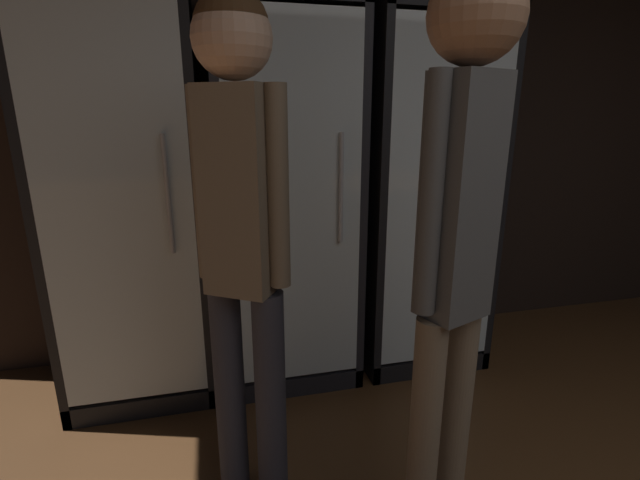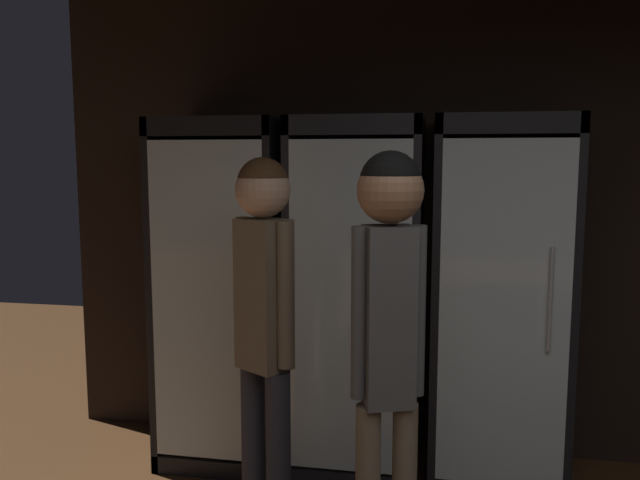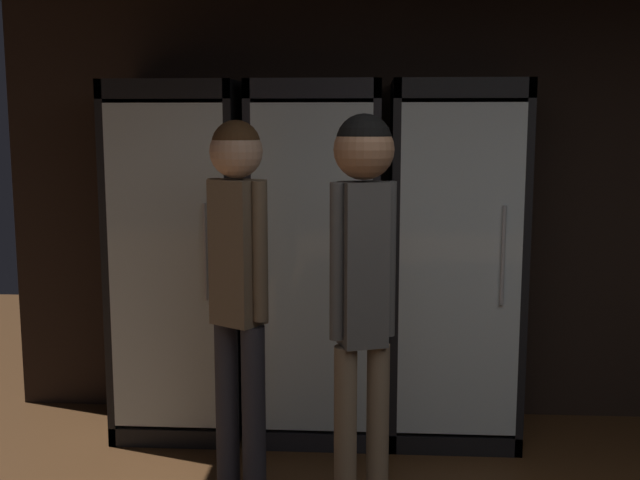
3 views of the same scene
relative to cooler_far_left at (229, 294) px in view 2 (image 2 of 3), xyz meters
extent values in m
cube|color=black|center=(1.91, 0.31, 0.45)|extent=(6.00, 0.06, 2.80)
cube|color=black|center=(0.00, 0.24, 0.02)|extent=(0.69, 0.04, 1.94)
cube|color=black|center=(-0.33, -0.04, 0.02)|extent=(0.04, 0.60, 1.94)
cube|color=black|center=(0.33, -0.04, 0.02)|extent=(0.04, 0.60, 1.94)
cube|color=black|center=(0.00, -0.04, 0.94)|extent=(0.69, 0.60, 0.10)
cube|color=black|center=(0.00, -0.04, -0.90)|extent=(0.69, 0.60, 0.10)
cube|color=white|center=(0.00, 0.21, 0.02)|extent=(0.61, 0.02, 1.70)
cube|color=silver|center=(0.00, -0.34, 0.02)|extent=(0.61, 0.02, 1.70)
cylinder|color=#B2B2B7|center=(0.21, -0.36, 0.12)|extent=(0.02, 0.02, 0.50)
cube|color=silver|center=(0.00, -0.04, -0.83)|extent=(0.59, 0.52, 0.02)
cylinder|color=#194723|center=(-0.14, -0.09, -0.70)|extent=(0.06, 0.06, 0.24)
cylinder|color=#194723|center=(-0.14, -0.09, -0.54)|extent=(0.02, 0.02, 0.09)
cylinder|color=#B2332D|center=(-0.14, -0.09, -0.73)|extent=(0.06, 0.06, 0.08)
cylinder|color=gray|center=(0.15, -0.05, -0.72)|extent=(0.07, 0.07, 0.21)
cylinder|color=gray|center=(0.15, -0.05, -0.58)|extent=(0.03, 0.03, 0.06)
cylinder|color=beige|center=(0.15, -0.05, -0.71)|extent=(0.08, 0.08, 0.07)
cube|color=silver|center=(0.00, -0.04, -0.27)|extent=(0.59, 0.52, 0.02)
cylinder|color=black|center=(-0.15, -0.02, -0.15)|extent=(0.08, 0.08, 0.21)
cylinder|color=black|center=(-0.15, -0.02, -0.02)|extent=(0.03, 0.03, 0.06)
cylinder|color=#B2332D|center=(-0.15, -0.02, -0.16)|extent=(0.08, 0.08, 0.06)
cylinder|color=#194723|center=(0.15, -0.09, -0.16)|extent=(0.07, 0.07, 0.19)
cylinder|color=#194723|center=(0.15, -0.09, -0.03)|extent=(0.02, 0.02, 0.07)
cylinder|color=tan|center=(0.15, -0.09, -0.17)|extent=(0.07, 0.07, 0.07)
cube|color=silver|center=(0.00, -0.04, 0.30)|extent=(0.59, 0.52, 0.02)
cylinder|color=#9EAD99|center=(-0.16, -0.02, 0.41)|extent=(0.07, 0.07, 0.20)
cylinder|color=#9EAD99|center=(-0.16, -0.02, 0.54)|extent=(0.03, 0.03, 0.07)
cylinder|color=#2D2D33|center=(-0.16, -0.02, 0.38)|extent=(0.07, 0.07, 0.08)
cylinder|color=#336B38|center=(0.15, -0.06, 0.42)|extent=(0.07, 0.07, 0.22)
cylinder|color=#336B38|center=(0.15, -0.06, 0.57)|extent=(0.02, 0.02, 0.08)
cylinder|color=tan|center=(0.15, -0.06, 0.43)|extent=(0.07, 0.07, 0.07)
cube|color=black|center=(0.75, 0.24, 0.02)|extent=(0.69, 0.04, 1.94)
cube|color=black|center=(0.42, -0.04, 0.02)|extent=(0.04, 0.60, 1.94)
cube|color=black|center=(1.07, -0.04, 0.02)|extent=(0.04, 0.60, 1.94)
cube|color=black|center=(0.75, -0.04, 0.94)|extent=(0.69, 0.60, 0.10)
cube|color=black|center=(0.75, -0.04, -0.90)|extent=(0.69, 0.60, 0.10)
cube|color=white|center=(0.75, 0.21, 0.02)|extent=(0.61, 0.02, 1.70)
cube|color=silver|center=(0.75, -0.34, 0.02)|extent=(0.61, 0.02, 1.70)
cylinder|color=#B2B2B7|center=(0.96, -0.36, 0.12)|extent=(0.02, 0.02, 0.50)
cube|color=silver|center=(0.75, -0.04, -0.83)|extent=(0.59, 0.52, 0.02)
cylinder|color=brown|center=(0.60, 0.00, -0.72)|extent=(0.08, 0.08, 0.20)
cylinder|color=brown|center=(0.60, 0.00, -0.59)|extent=(0.02, 0.02, 0.07)
cylinder|color=tan|center=(0.60, 0.00, -0.73)|extent=(0.08, 0.08, 0.06)
cylinder|color=gray|center=(0.90, -0.01, -0.70)|extent=(0.06, 0.06, 0.24)
cylinder|color=gray|center=(0.90, -0.01, -0.55)|extent=(0.02, 0.02, 0.07)
cylinder|color=tan|center=(0.90, -0.01, -0.70)|extent=(0.06, 0.06, 0.06)
cube|color=silver|center=(0.75, -0.04, -0.27)|extent=(0.59, 0.52, 0.02)
cylinder|color=black|center=(0.54, -0.04, -0.15)|extent=(0.07, 0.07, 0.23)
cylinder|color=black|center=(0.54, -0.04, 0.00)|extent=(0.02, 0.02, 0.06)
cylinder|color=#B2332D|center=(0.54, -0.04, -0.17)|extent=(0.07, 0.07, 0.06)
cylinder|color=#194723|center=(0.75, -0.06, -0.16)|extent=(0.08, 0.08, 0.19)
cylinder|color=#194723|center=(0.75, -0.06, -0.03)|extent=(0.02, 0.02, 0.09)
cylinder|color=#B2332D|center=(0.75, -0.06, -0.18)|extent=(0.08, 0.08, 0.07)
cylinder|color=#9EAD99|center=(0.94, -0.09, -0.14)|extent=(0.06, 0.06, 0.23)
cylinder|color=#9EAD99|center=(0.94, -0.09, 0.01)|extent=(0.02, 0.02, 0.08)
cylinder|color=white|center=(0.94, -0.09, -0.15)|extent=(0.06, 0.06, 0.09)
cube|color=silver|center=(0.75, -0.04, 0.30)|extent=(0.59, 0.52, 0.02)
cylinder|color=gray|center=(0.53, -0.06, 0.41)|extent=(0.07, 0.07, 0.21)
cylinder|color=gray|center=(0.53, -0.06, 0.55)|extent=(0.03, 0.03, 0.06)
cylinder|color=white|center=(0.53, -0.06, 0.39)|extent=(0.07, 0.07, 0.07)
cylinder|color=gray|center=(0.67, -0.06, 0.40)|extent=(0.07, 0.07, 0.20)
cylinder|color=gray|center=(0.67, -0.06, 0.55)|extent=(0.03, 0.03, 0.09)
cylinder|color=beige|center=(0.67, -0.06, 0.40)|extent=(0.07, 0.07, 0.06)
cylinder|color=#194723|center=(0.81, -0.03, 0.40)|extent=(0.08, 0.08, 0.19)
cylinder|color=#194723|center=(0.81, -0.03, 0.54)|extent=(0.03, 0.03, 0.08)
cylinder|color=#B2332D|center=(0.81, -0.03, 0.39)|extent=(0.08, 0.08, 0.06)
cylinder|color=#9EAD99|center=(0.97, -0.04, 0.42)|extent=(0.06, 0.06, 0.24)
cylinder|color=#9EAD99|center=(0.97, -0.04, 0.57)|extent=(0.02, 0.02, 0.07)
cylinder|color=beige|center=(0.97, -0.04, 0.41)|extent=(0.06, 0.06, 0.08)
cube|color=black|center=(1.50, 0.24, 0.02)|extent=(0.69, 0.04, 1.94)
cube|color=black|center=(1.17, -0.04, 0.02)|extent=(0.04, 0.60, 1.94)
cube|color=black|center=(1.82, -0.04, 0.02)|extent=(0.04, 0.60, 1.94)
cube|color=black|center=(1.50, -0.04, 0.94)|extent=(0.69, 0.60, 0.10)
cube|color=black|center=(1.50, -0.04, -0.90)|extent=(0.69, 0.60, 0.10)
cube|color=white|center=(1.50, 0.21, 0.02)|extent=(0.61, 0.02, 1.70)
cube|color=silver|center=(1.50, -0.34, 0.02)|extent=(0.61, 0.02, 1.70)
cylinder|color=#B2B2B7|center=(1.71, -0.36, 0.12)|extent=(0.02, 0.02, 0.50)
cube|color=silver|center=(1.50, -0.04, -0.83)|extent=(0.59, 0.52, 0.02)
cylinder|color=gray|center=(1.29, -0.01, -0.72)|extent=(0.08, 0.08, 0.21)
cylinder|color=gray|center=(1.29, -0.01, -0.57)|extent=(0.03, 0.03, 0.08)
cylinder|color=tan|center=(1.29, -0.01, -0.73)|extent=(0.08, 0.08, 0.06)
cylinder|color=#9EAD99|center=(1.41, -0.02, -0.72)|extent=(0.06, 0.06, 0.20)
cylinder|color=#9EAD99|center=(1.41, -0.02, -0.57)|extent=(0.02, 0.02, 0.09)
cylinder|color=white|center=(1.41, -0.02, -0.75)|extent=(0.06, 0.06, 0.07)
cylinder|color=gray|center=(1.57, -0.07, -0.71)|extent=(0.07, 0.07, 0.23)
cylinder|color=gray|center=(1.57, -0.07, -0.56)|extent=(0.02, 0.02, 0.06)
cylinder|color=#B2332D|center=(1.57, -0.07, -0.70)|extent=(0.07, 0.07, 0.08)
cylinder|color=#336B38|center=(1.73, -0.04, -0.72)|extent=(0.07, 0.07, 0.20)
cylinder|color=#336B38|center=(1.73, -0.04, -0.58)|extent=(0.02, 0.02, 0.09)
cylinder|color=white|center=(1.73, -0.04, -0.74)|extent=(0.07, 0.07, 0.06)
cube|color=silver|center=(1.50, -0.04, -0.41)|extent=(0.59, 0.52, 0.02)
cylinder|color=#9EAD99|center=(1.34, -0.05, -0.30)|extent=(0.06, 0.06, 0.19)
cylinder|color=#9EAD99|center=(1.34, -0.05, -0.16)|extent=(0.02, 0.02, 0.09)
cylinder|color=tan|center=(1.34, -0.05, -0.32)|extent=(0.06, 0.06, 0.06)
cylinder|color=black|center=(1.65, -0.07, -0.29)|extent=(0.07, 0.07, 0.22)
cylinder|color=black|center=(1.65, -0.07, -0.14)|extent=(0.02, 0.02, 0.08)
cylinder|color=beige|center=(1.65, -0.07, -0.28)|extent=(0.08, 0.08, 0.08)
cube|color=silver|center=(1.50, -0.04, 0.01)|extent=(0.59, 0.52, 0.02)
cylinder|color=#336B38|center=(1.29, -0.09, 0.12)|extent=(0.07, 0.07, 0.20)
cylinder|color=#336B38|center=(1.29, -0.09, 0.27)|extent=(0.02, 0.02, 0.09)
cylinder|color=#2D2D33|center=(1.29, -0.09, 0.10)|extent=(0.08, 0.08, 0.06)
cylinder|color=#336B38|center=(1.50, -0.02, 0.12)|extent=(0.07, 0.07, 0.20)
cylinder|color=#336B38|center=(1.50, -0.02, 0.26)|extent=(0.03, 0.03, 0.07)
cylinder|color=#2D2D33|center=(1.50, -0.02, 0.12)|extent=(0.07, 0.07, 0.07)
cylinder|color=#9EAD99|center=(1.70, -0.05, 0.12)|extent=(0.07, 0.07, 0.19)
cylinder|color=#9EAD99|center=(1.70, -0.05, 0.24)|extent=(0.02, 0.02, 0.06)
cylinder|color=#2D2D33|center=(1.70, -0.05, 0.12)|extent=(0.07, 0.07, 0.05)
cube|color=silver|center=(1.50, -0.04, 0.44)|extent=(0.59, 0.52, 0.02)
cylinder|color=gray|center=(1.35, -0.04, 0.56)|extent=(0.06, 0.06, 0.24)
cylinder|color=gray|center=(1.35, -0.04, 0.72)|extent=(0.02, 0.02, 0.07)
cylinder|color=beige|center=(1.35, -0.04, 0.56)|extent=(0.07, 0.07, 0.09)
cylinder|color=#336B38|center=(1.65, -0.05, 0.56)|extent=(0.08, 0.08, 0.24)
cylinder|color=#336B38|center=(1.65, -0.05, 0.72)|extent=(0.03, 0.03, 0.08)
cylinder|color=white|center=(1.65, -0.05, 0.55)|extent=(0.08, 0.08, 0.07)
cylinder|color=#2D2D38|center=(0.40, -0.88, -0.53)|extent=(0.11, 0.11, 0.84)
cylinder|color=#2D2D38|center=(0.54, -0.96, -0.53)|extent=(0.11, 0.11, 0.84)
cube|color=#72604C|center=(0.47, -0.92, 0.21)|extent=(0.26, 0.24, 0.63)
cylinder|color=#72604C|center=(0.36, -0.85, 0.23)|extent=(0.07, 0.07, 0.60)
cylinder|color=#72604C|center=(0.58, -0.99, 0.23)|extent=(0.07, 0.07, 0.60)
sphere|color=tan|center=(0.47, -0.92, 0.65)|extent=(0.23, 0.23, 0.23)
sphere|color=#472D19|center=(0.47, -0.92, 0.68)|extent=(0.21, 0.21, 0.21)
cube|color=#4C4C4C|center=(1.02, -1.26, 0.22)|extent=(0.21, 0.19, 0.64)
cylinder|color=#4C4C4C|center=(0.92, -1.30, 0.24)|extent=(0.05, 0.05, 0.61)
cylinder|color=#4C4C4C|center=(1.12, -1.22, 0.24)|extent=(0.05, 0.05, 0.61)
sphere|color=#9E7051|center=(1.02, -1.26, 0.67)|extent=(0.23, 0.23, 0.23)
sphere|color=black|center=(1.02, -1.26, 0.70)|extent=(0.21, 0.21, 0.21)
camera|label=1|loc=(0.39, -2.29, 0.45)|focal=25.02mm
camera|label=2|loc=(1.18, -3.45, 0.77)|focal=35.92mm
camera|label=3|loc=(1.04, -4.19, 0.76)|focal=43.30mm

